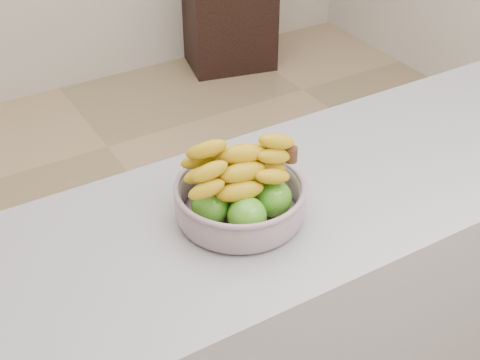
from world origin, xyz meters
name	(u,v)px	position (x,y,z in m)	size (l,w,h in m)	color
ground	(226,293)	(0.00, 0.00, 0.00)	(4.00, 4.00, 0.00)	tan
counter	(327,306)	(0.00, -0.59, 0.45)	(2.00, 0.60, 0.90)	#9C9CA4
fruit_bowl	(240,195)	(-0.29, -0.59, 0.96)	(0.30, 0.30, 0.19)	#A3B6C3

